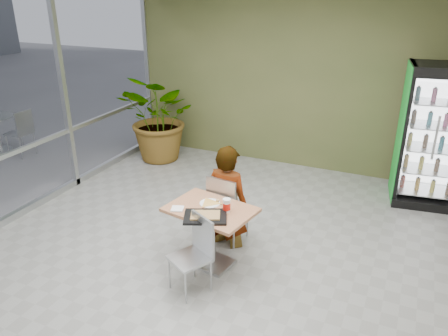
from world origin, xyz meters
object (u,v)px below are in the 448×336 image
Objects in this scene: dining_table at (211,225)px; chair_near at (196,248)px; seated_woman at (228,206)px; potted_plant at (162,118)px; beverage_fridge at (434,137)px; cafeteria_tray at (205,217)px; soda_cup at (227,206)px; chair_far at (225,205)px.

dining_table is 0.45m from chair_near.
seated_woman reaches higher than dining_table.
potted_plant reaches higher than seated_woman.
beverage_fridge is (2.30, 2.26, 0.54)m from seated_woman.
cafeteria_tray is (-0.00, 0.23, 0.26)m from chair_near.
chair_near is at bearing -131.80° from beverage_fridge.
dining_table is at bearing -178.83° from soda_cup.
potted_plant reaches higher than cafeteria_tray.
dining_table is at bearing 123.79° from chair_near.
cafeteria_tray is at bearing -124.76° from soda_cup.
chair_near is 0.35m from cafeteria_tray.
seated_woman is 0.81m from cafeteria_tray.
chair_far reaches higher than soda_cup.
beverage_fridge reaches higher than soda_cup.
seated_woman is 3.27m from beverage_fridge.
cafeteria_tray reaches higher than dining_table.
seated_woman reaches higher than cafeteria_tray.
dining_table is 1.25× the size of chair_near.
potted_plant reaches higher than dining_table.
beverage_fridge reaches higher than seated_woman.
chair_near is at bearing -108.78° from soda_cup.
soda_cup is (0.24, -0.50, 0.28)m from chair_far.
cafeteria_tray is (0.08, -0.72, 0.21)m from chair_far.
dining_table is at bearing -136.41° from beverage_fridge.
chair_far is at bearing -142.50° from beverage_fridge.
beverage_fridge is at bearing 1.61° from potted_plant.
beverage_fridge is (2.27, 2.81, 0.51)m from dining_table.
chair_near is 1.00m from seated_woman.
chair_far is 5.94× the size of soda_cup.
chair_near is at bearing -84.46° from dining_table.
chair_far is 0.76m from cafeteria_tray.
seated_woman is at bearing -97.91° from chair_far.
chair_far is 0.57× the size of potted_plant.
beverage_fridge is (2.31, 2.31, 0.50)m from chair_far.
chair_near is at bearing 101.92° from seated_woman.
soda_cup is at bearing -133.92° from beverage_fridge.
seated_woman is at bearing -142.93° from beverage_fridge.
cafeteria_tray is (-0.16, -0.22, -0.06)m from soda_cup.
chair_far is 2.02× the size of cafeteria_tray.
soda_cup reaches higher than dining_table.
soda_cup is at bearing 55.24° from cafeteria_tray.
soda_cup is 3.65m from potted_plant.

